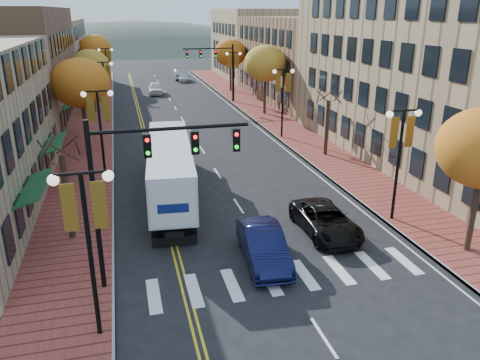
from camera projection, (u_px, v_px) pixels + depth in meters
ground at (302, 304)px, 18.01m from camera, size 200.00×200.00×0.00m
sidewalk_left at (92, 127)px, 45.49m from camera, size 4.00×85.00×0.15m
sidewalk_right at (269, 117)px, 49.69m from camera, size 4.00×85.00×0.15m
building_left_mid at (1, 68)px, 44.96m from camera, size 12.00×24.00×11.00m
building_left_far at (39, 54)px, 67.98m from camera, size 12.00×26.00×9.50m
building_right_near at (462, 57)px, 34.36m from camera, size 15.00×28.00×15.00m
building_right_mid at (318, 59)px, 58.89m from camera, size 15.00×24.00×10.00m
building_right_far at (266, 44)px, 78.76m from camera, size 15.00×20.00×11.00m
tree_left_a at (67, 197)px, 22.43m from camera, size 0.28×0.28×4.20m
tree_left_b at (80, 83)px, 35.92m from camera, size 4.48×4.48×7.21m
tree_left_c at (90, 66)px, 50.62m from camera, size 4.16×4.16×6.69m
tree_left_d at (95, 49)px, 66.83m from camera, size 4.61×4.61×7.42m
tree_right_b at (327, 128)px, 35.75m from camera, size 0.28×0.28×4.20m
tree_right_c at (265, 64)px, 49.23m from camera, size 4.48×4.48×7.21m
tree_right_d at (230, 53)px, 63.86m from camera, size 4.35×4.35×7.00m
lamp_left_a at (87, 224)px, 14.80m from camera, size 1.96×0.36×6.05m
lamp_left_b at (100, 118)px, 29.37m from camera, size 1.96×0.36×6.05m
lamp_left_c at (104, 80)px, 45.77m from camera, size 1.96×0.36×6.05m
lamp_left_d at (106, 62)px, 62.16m from camera, size 1.96×0.36×6.05m
lamp_right_a at (400, 144)px, 23.77m from camera, size 1.96×0.36×6.05m
lamp_right_b at (283, 90)px, 40.17m from camera, size 1.96×0.36×6.05m
lamp_right_c at (234, 67)px, 56.56m from camera, size 1.96×0.36×6.05m
traffic_mast_near at (144, 171)px, 17.79m from camera, size 6.10×0.35×7.00m
traffic_mast_far at (217, 62)px, 55.87m from camera, size 6.10×0.34×7.00m
semi_truck at (170, 163)px, 27.91m from camera, size 3.56×14.51×3.59m
navy_sedan at (263, 245)px, 20.85m from camera, size 2.10×5.02×1.62m
black_suv at (326, 220)px, 23.56m from camera, size 2.36×5.10×1.41m
car_far_white at (155, 88)px, 63.48m from camera, size 2.14×4.83×1.62m
car_far_silver at (184, 77)px, 75.00m from camera, size 2.33×4.61×1.28m
car_far_oncoming at (179, 75)px, 76.94m from camera, size 1.74×4.76×1.56m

